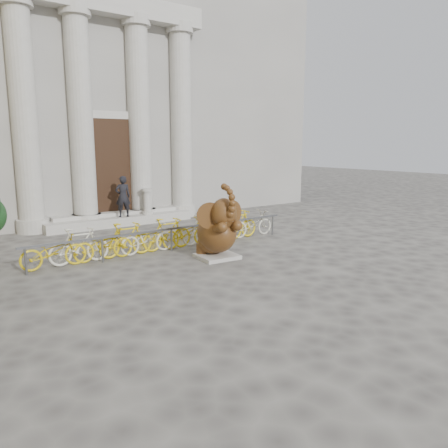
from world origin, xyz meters
TOP-DOWN VIEW (x-y plane):
  - ground at (0.00, 0.00)m, footprint 80.00×80.00m
  - classical_building at (0.00, 14.93)m, footprint 22.00×10.70m
  - entrance_steps at (0.00, 9.40)m, footprint 6.00×1.20m
  - elephant_statue at (0.16, 2.75)m, footprint 1.45×1.64m
  - bike_rack at (-0.49, 4.51)m, footprint 8.66×0.53m
  - pedestrian at (0.04, 9.05)m, footprint 0.66×0.49m
  - balustrade_post at (1.10, 9.10)m, footprint 0.43×0.43m

SIDE VIEW (x-z plane):
  - ground at x=0.00m, z-range 0.00..0.00m
  - entrance_steps at x=0.00m, z-range 0.00..0.36m
  - bike_rack at x=-0.49m, z-range 0.00..1.00m
  - elephant_statue at x=0.16m, z-range -0.29..1.87m
  - balustrade_post at x=1.10m, z-range 0.32..1.37m
  - pedestrian at x=0.04m, z-range 0.36..1.99m
  - classical_building at x=0.00m, z-range -0.02..11.98m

